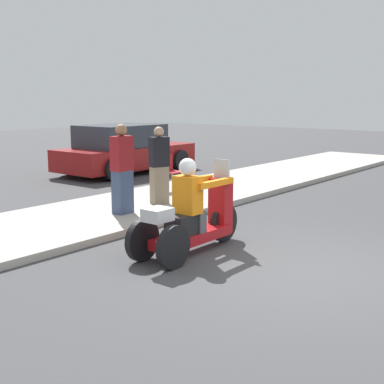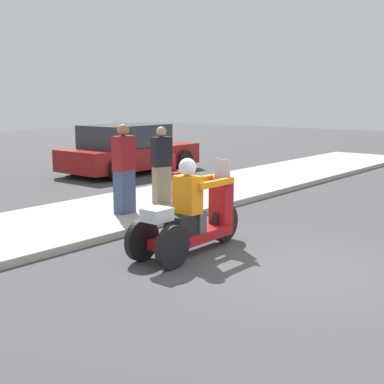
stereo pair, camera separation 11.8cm
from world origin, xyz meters
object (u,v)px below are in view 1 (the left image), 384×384
Objects in this scene: motorcycle_trike at (192,219)px; spectator_end_of_line at (122,171)px; folding_chair_set_back at (169,169)px; parked_car_lot_center at (125,150)px; spectator_near_curb at (159,167)px.

motorcycle_trike is 1.30× the size of spectator_end_of_line.
motorcycle_trike is at bearing -134.97° from folding_chair_set_back.
parked_car_lot_center reaches higher than folding_chair_set_back.
spectator_end_of_line is 2.67m from folding_chair_set_back.
spectator_end_of_line is (0.90, 2.39, 0.42)m from motorcycle_trike.
motorcycle_trike is 2.68× the size of folding_chair_set_back.
spectator_near_curb is (2.04, 2.49, 0.37)m from motorcycle_trike.
spectator_near_curb is 1.14m from spectator_end_of_line.
spectator_near_curb is 1.61m from folding_chair_set_back.
spectator_near_curb is at bearing -146.34° from folding_chair_set_back.
parked_car_lot_center is at bearing 53.08° from spectator_near_curb.
folding_chair_set_back is (1.32, 0.88, -0.26)m from spectator_near_curb.
folding_chair_set_back is (2.46, 0.97, -0.31)m from spectator_end_of_line.
motorcycle_trike reaches higher than folding_chair_set_back.
parked_car_lot_center is (4.47, 4.53, -0.24)m from spectator_end_of_line.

